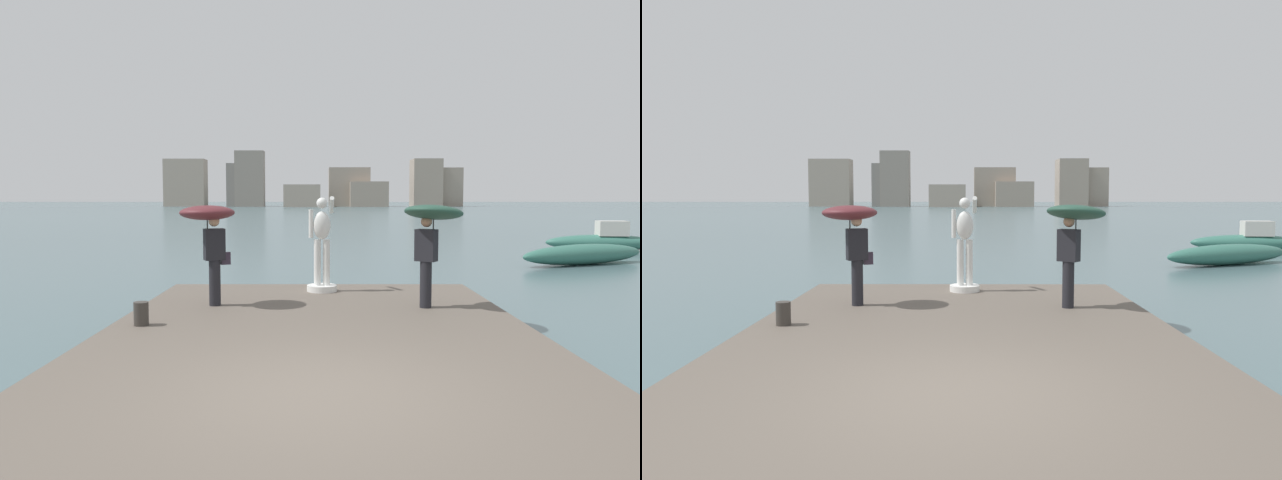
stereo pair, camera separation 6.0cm
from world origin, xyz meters
TOP-DOWN VIEW (x-y plane):
  - ground_plane at (0.00, 40.00)m, footprint 400.00×400.00m
  - pier at (0.00, 2.37)m, footprint 6.82×10.74m
  - statue_white_figure at (0.06, 6.72)m, footprint 0.66×0.89m
  - onlooker_left at (-2.09, 5.01)m, footprint 1.37×1.38m
  - onlooker_right at (2.10, 4.78)m, footprint 1.53×1.53m
  - mooring_bollard at (-2.89, 3.27)m, footprint 0.24×0.24m
  - boat_near at (12.95, 20.49)m, footprint 5.11×1.66m
  - boat_mid at (9.65, 15.18)m, footprint 5.54×3.08m
  - distant_skyline at (0.19, 132.35)m, footprint 70.20×12.90m

SIDE VIEW (x-z plane):
  - ground_plane at x=0.00m, z-range 0.00..0.00m
  - pier at x=0.00m, z-range 0.00..0.40m
  - boat_mid at x=9.65m, z-range 0.00..0.75m
  - boat_near at x=12.95m, z-range -0.22..1.15m
  - mooring_bollard at x=-2.89m, z-range 0.40..0.78m
  - statue_white_figure at x=0.06m, z-range 0.24..2.33m
  - onlooker_left at x=-2.09m, z-range 0.99..2.92m
  - onlooker_right at x=2.10m, z-range 0.98..2.97m
  - distant_skyline at x=0.19m, z-range -1.63..11.16m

